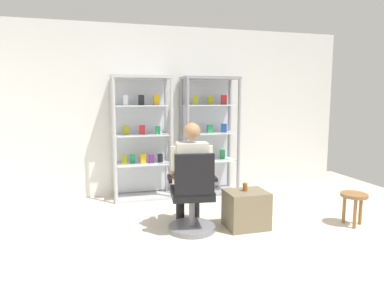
% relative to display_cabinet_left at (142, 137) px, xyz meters
% --- Properties ---
extents(ground_plane, '(7.20, 7.20, 0.00)m').
position_rel_display_cabinet_left_xyz_m(ground_plane, '(0.55, -2.76, -0.96)').
color(ground_plane, beige).
extents(back_wall, '(6.00, 0.10, 2.70)m').
position_rel_display_cabinet_left_xyz_m(back_wall, '(0.55, 0.24, 0.39)').
color(back_wall, silver).
rests_on(back_wall, ground).
extents(display_cabinet_left, '(0.90, 0.45, 1.90)m').
position_rel_display_cabinet_left_xyz_m(display_cabinet_left, '(0.00, 0.00, 0.00)').
color(display_cabinet_left, '#B7B7BC').
rests_on(display_cabinet_left, ground).
extents(display_cabinet_right, '(0.90, 0.45, 1.90)m').
position_rel_display_cabinet_left_xyz_m(display_cabinet_right, '(1.10, 0.00, 0.00)').
color(display_cabinet_right, gray).
rests_on(display_cabinet_right, ground).
extents(office_chair, '(0.60, 0.56, 0.96)m').
position_rel_display_cabinet_left_xyz_m(office_chair, '(0.37, -1.62, -0.57)').
color(office_chair, slate).
rests_on(office_chair, ground).
extents(seated_shopkeeper, '(0.53, 0.60, 1.29)m').
position_rel_display_cabinet_left_xyz_m(seated_shopkeeper, '(0.40, -1.46, -0.25)').
color(seated_shopkeeper, black).
rests_on(seated_shopkeeper, ground).
extents(storage_crate, '(0.49, 0.41, 0.45)m').
position_rel_display_cabinet_left_xyz_m(storage_crate, '(1.04, -1.65, -0.73)').
color(storage_crate, '#72664C').
rests_on(storage_crate, ground).
extents(tea_glass, '(0.06, 0.06, 0.10)m').
position_rel_display_cabinet_left_xyz_m(tea_glass, '(1.03, -1.63, -0.46)').
color(tea_glass, brown).
rests_on(tea_glass, storage_crate).
extents(wooden_stool, '(0.32, 0.32, 0.41)m').
position_rel_display_cabinet_left_xyz_m(wooden_stool, '(2.35, -1.94, -0.64)').
color(wooden_stool, olive).
rests_on(wooden_stool, ground).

